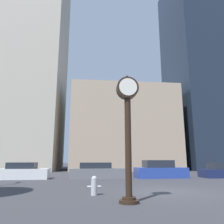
# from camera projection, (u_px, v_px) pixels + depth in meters

# --- Properties ---
(ground_plane) EXTENTS (200.00, 200.00, 0.00)m
(ground_plane) POSITION_uv_depth(u_px,v_px,m) (167.00, 192.00, 10.66)
(ground_plane) COLOR #38383D
(building_tall_tower) EXTENTS (10.01, 12.00, 35.96)m
(building_tall_tower) POSITION_uv_depth(u_px,v_px,m) (33.00, 59.00, 36.48)
(building_tall_tower) COLOR #BCB29E
(building_tall_tower) RESTS_ON ground_plane
(building_storefront_row) EXTENTS (15.74, 12.00, 12.45)m
(building_storefront_row) POSITION_uv_depth(u_px,v_px,m) (122.00, 130.00, 35.45)
(building_storefront_row) COLOR tan
(building_storefront_row) RESTS_ON ground_plane
(building_glass_modern) EXTENTS (8.57, 12.00, 35.63)m
(building_glass_modern) POSITION_uv_depth(u_px,v_px,m) (195.00, 67.00, 39.28)
(building_glass_modern) COLOR #1E2838
(building_glass_modern) RESTS_ON ground_plane
(street_clock) EXTENTS (0.87, 0.73, 4.87)m
(street_clock) POSITION_uv_depth(u_px,v_px,m) (128.00, 123.00, 8.43)
(street_clock) COLOR black
(street_clock) RESTS_ON ground_plane
(car_white) EXTENTS (3.96, 1.81, 1.31)m
(car_white) POSITION_uv_depth(u_px,v_px,m) (24.00, 172.00, 17.72)
(car_white) COLOR silver
(car_white) RESTS_ON ground_plane
(car_grey) EXTENTS (4.81, 2.04, 1.30)m
(car_grey) POSITION_uv_depth(u_px,v_px,m) (97.00, 171.00, 18.45)
(car_grey) COLOR slate
(car_grey) RESTS_ON ground_plane
(car_blue) EXTENTS (4.45, 2.11, 1.49)m
(car_blue) POSITION_uv_depth(u_px,v_px,m) (160.00, 170.00, 18.92)
(car_blue) COLOR #28429E
(car_blue) RESTS_ON ground_plane
(fire_hydrant_near) EXTENTS (0.61, 0.27, 0.82)m
(fire_hydrant_near) POSITION_uv_depth(u_px,v_px,m) (94.00, 185.00, 9.64)
(fire_hydrant_near) COLOR #B7B7BC
(fire_hydrant_near) RESTS_ON ground_plane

